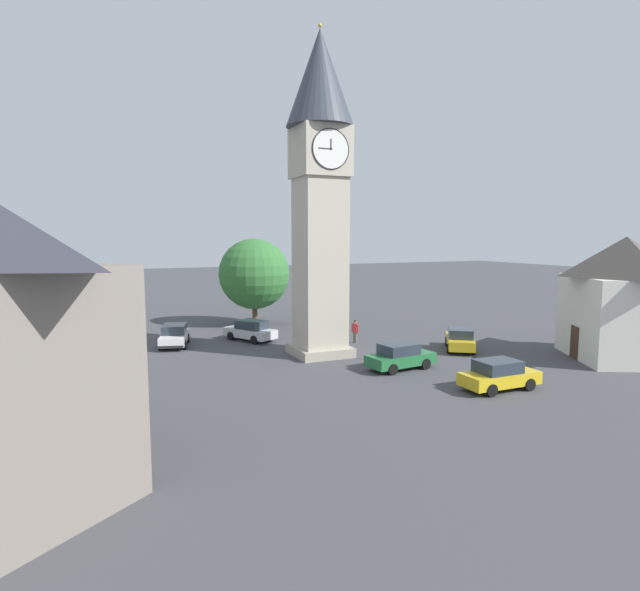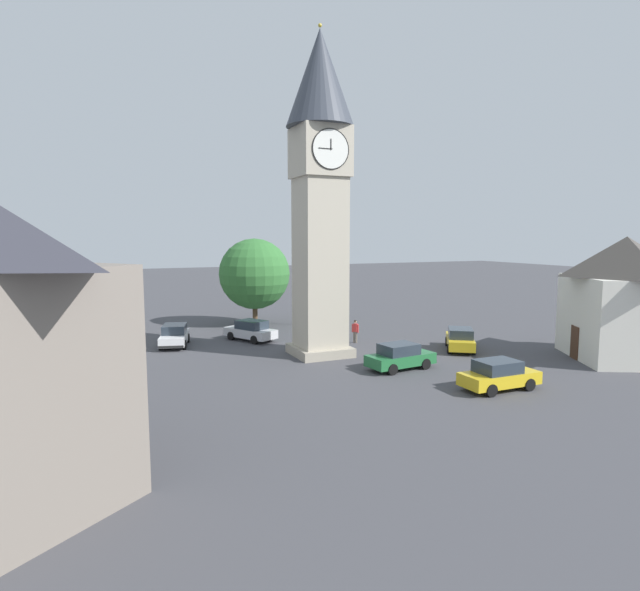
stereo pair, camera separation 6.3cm
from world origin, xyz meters
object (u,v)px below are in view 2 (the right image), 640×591
(clock_tower, at_px, (320,167))
(tree, at_px, (255,274))
(car_blue_kerb, at_px, (499,375))
(building_terrace_right, at_px, (623,297))
(lamp_post, at_px, (316,282))
(car_silver_kerb, at_px, (400,356))
(car_black_far, at_px, (251,330))
(car_white_side, at_px, (175,335))
(car_red_corner, at_px, (460,339))
(pedestrian, at_px, (355,329))

(clock_tower, bearing_deg, tree, -87.29)
(car_blue_kerb, distance_m, building_terrace_right, 12.29)
(clock_tower, height_order, lamp_post, clock_tower)
(tree, distance_m, building_terrace_right, 27.83)
(clock_tower, height_order, car_silver_kerb, clock_tower)
(clock_tower, distance_m, building_terrace_right, 20.73)
(tree, relative_size, lamp_post, 1.30)
(clock_tower, height_order, car_black_far, clock_tower)
(car_white_side, distance_m, building_terrace_right, 29.81)
(car_red_corner, distance_m, car_black_far, 15.16)
(lamp_post, bearing_deg, car_blue_kerb, 93.12)
(car_blue_kerb, bearing_deg, clock_tower, -64.33)
(tree, bearing_deg, pedestrian, 113.61)
(car_blue_kerb, relative_size, tree, 0.55)
(car_blue_kerb, relative_size, car_black_far, 0.93)
(car_white_side, bearing_deg, car_black_far, 177.10)
(car_blue_kerb, relative_size, car_red_corner, 0.95)
(building_terrace_right, bearing_deg, clock_tower, -27.50)
(car_silver_kerb, bearing_deg, car_blue_kerb, 113.40)
(building_terrace_right, xyz_separation_m, lamp_post, (12.84, -18.97, -0.15))
(clock_tower, distance_m, pedestrian, 12.06)
(car_black_far, height_order, lamp_post, lamp_post)
(clock_tower, bearing_deg, car_red_corner, 164.68)
(clock_tower, xyz_separation_m, car_blue_kerb, (-5.20, 10.82, -11.38))
(car_red_corner, distance_m, pedestrian, 7.45)
(building_terrace_right, bearing_deg, car_blue_kerb, 9.82)
(car_black_far, bearing_deg, tree, -109.35)
(car_red_corner, bearing_deg, tree, -57.08)
(car_silver_kerb, height_order, building_terrace_right, building_terrace_right)
(car_blue_kerb, relative_size, pedestrian, 2.45)
(car_black_far, bearing_deg, clock_tower, 114.18)
(car_silver_kerb, bearing_deg, tree, -79.32)
(pedestrian, xyz_separation_m, building_terrace_right, (-12.99, 11.30, 2.95))
(car_white_side, distance_m, pedestrian, 12.97)
(car_white_side, bearing_deg, building_terrace_right, 148.53)
(clock_tower, bearing_deg, lamp_post, -111.75)
(car_white_side, relative_size, tree, 0.58)
(car_blue_kerb, height_order, lamp_post, lamp_post)
(car_red_corner, height_order, tree, tree)
(clock_tower, height_order, pedestrian, clock_tower)
(pedestrian, bearing_deg, car_silver_kerb, 82.02)
(car_blue_kerb, distance_m, pedestrian, 13.39)
(car_white_side, xyz_separation_m, car_black_far, (-5.51, 0.28, 0.00))
(clock_tower, height_order, tree, clock_tower)
(tree, bearing_deg, lamp_post, 150.26)
(car_silver_kerb, xyz_separation_m, car_white_side, (11.19, -11.97, 0.00))
(pedestrian, height_order, building_terrace_right, building_terrace_right)
(car_silver_kerb, distance_m, lamp_post, 15.82)
(lamp_post, bearing_deg, building_terrace_right, 124.10)
(car_red_corner, xyz_separation_m, lamp_post, (5.30, -12.73, 3.06))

